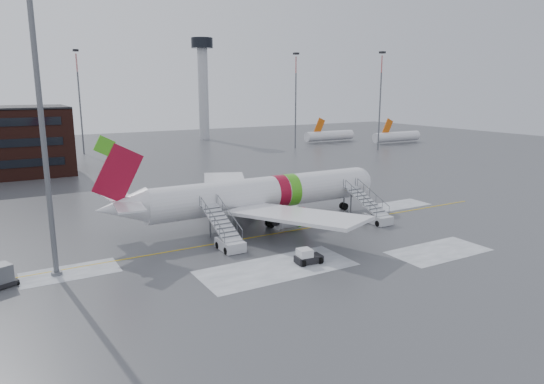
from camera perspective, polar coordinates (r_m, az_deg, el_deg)
ground at (r=54.39m, az=0.68°, el=-4.51°), size 260.00×260.00×0.00m
airliner at (r=56.44m, az=-1.85°, el=-0.31°), size 35.03×32.97×11.18m
airstair_fwd at (r=58.65m, az=11.86°, el=-2.45°), size 2.05×7.70×3.48m
airstair_aft at (r=48.46m, az=-5.33°, el=-5.35°), size 2.05×7.70×3.48m
pushback_tug at (r=44.38m, az=4.17°, el=-7.62°), size 2.54×2.00×1.39m
uld_container at (r=44.89m, az=-29.36°, el=-8.67°), size 2.68×2.35×1.82m
light_mast_near at (r=42.97m, az=-25.69°, el=9.73°), size 1.20×1.20×28.57m
control_tower at (r=150.85m, az=-8.13°, el=13.27°), size 6.40×6.40×30.00m
light_mast_far_ne at (r=126.94m, az=2.81°, el=11.37°), size 1.20×1.20×24.25m
light_mast_far_n at (r=124.23m, az=-21.73°, el=10.52°), size 1.20×1.20×24.25m
light_mast_far_e at (r=125.57m, az=12.63°, el=11.09°), size 1.20×1.20×24.25m
distant_aircraft at (r=141.48m, az=9.35°, el=5.70°), size 35.00×18.00×8.00m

